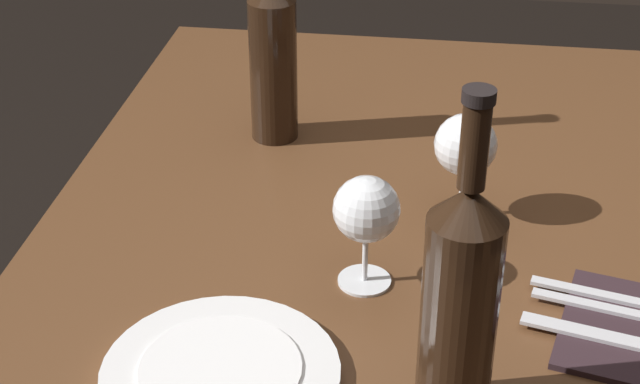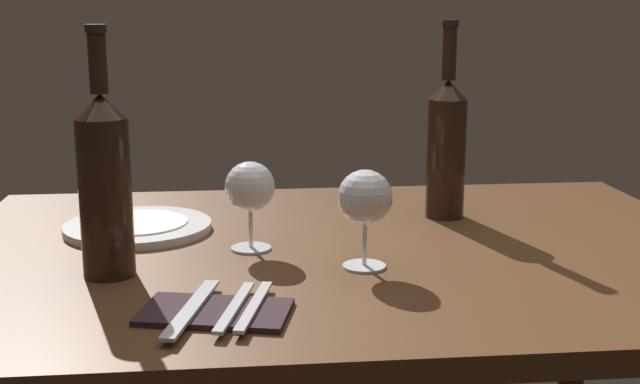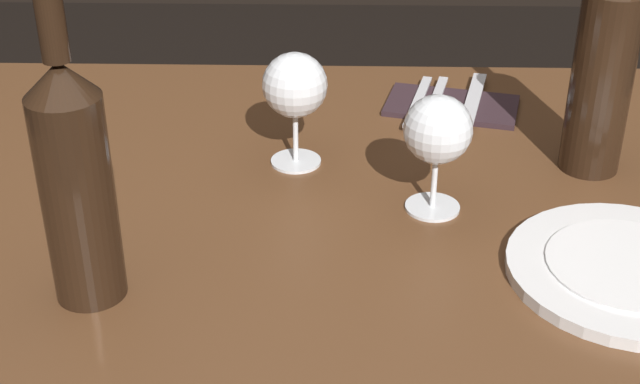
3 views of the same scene
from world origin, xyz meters
The scene contains 10 objects.
dining_table centered at (0.00, 0.00, 0.65)m, with size 1.30×0.90×0.74m.
wine_glass_left centered at (-0.02, 0.11, 0.85)m, with size 0.08×0.08×0.15m.
wine_glass_right centered at (0.15, 0.00, 0.84)m, with size 0.08×0.08×0.15m.
wine_bottle centered at (-0.22, -0.18, 0.88)m, with size 0.07×0.07×0.36m.
wine_bottle_second centered at (0.36, 0.11, 0.88)m, with size 0.08×0.08×0.36m.
dinner_plate centered at (0.35, -0.14, 0.75)m, with size 0.26×0.26×0.02m.
folded_napkin centered at (0.20, 0.29, 0.74)m, with size 0.21×0.15×0.01m.
fork_inner centered at (0.18, 0.29, 0.75)m, with size 0.06×0.18×0.00m.
fork_outer centered at (0.15, 0.29, 0.75)m, with size 0.06×0.18×0.00m.
table_knife centered at (0.23, 0.29, 0.75)m, with size 0.07×0.21×0.00m.
Camera 2 is at (0.17, 1.30, 1.13)m, focal length 46.33 mm.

